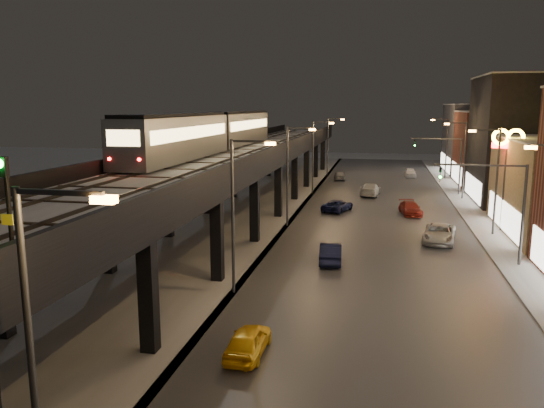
{
  "coord_description": "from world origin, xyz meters",
  "views": [
    {
      "loc": [
        7.48,
        -15.56,
        10.82
      ],
      "look_at": [
        1.15,
        15.18,
        5.0
      ],
      "focal_mm": 35.0,
      "sensor_mm": 36.0,
      "label": 1
    }
  ],
  "objects_px": {
    "car_mid_dark": "(370,190)",
    "car_onc_white": "(410,209)",
    "car_near_white": "(331,253)",
    "rail_signal": "(5,189)",
    "car_taxi": "(248,342)",
    "car_onc_dark": "(439,234)",
    "car_onc_red": "(410,173)",
    "car_far_white": "(340,176)",
    "car_mid_silver": "(337,206)",
    "subway_train": "(213,131)"
  },
  "relations": [
    {
      "from": "car_far_white",
      "to": "car_onc_white",
      "type": "bearing_deg",
      "value": 103.54
    },
    {
      "from": "car_onc_white",
      "to": "car_onc_dark",
      "type": "bearing_deg",
      "value": -90.27
    },
    {
      "from": "car_far_white",
      "to": "car_mid_dark",
      "type": "bearing_deg",
      "value": 103.03
    },
    {
      "from": "rail_signal",
      "to": "car_far_white",
      "type": "height_order",
      "value": "rail_signal"
    },
    {
      "from": "rail_signal",
      "to": "car_onc_red",
      "type": "distance_m",
      "value": 73.29
    },
    {
      "from": "car_taxi",
      "to": "car_onc_dark",
      "type": "xyz_separation_m",
      "value": [
        10.21,
        22.07,
        0.07
      ]
    },
    {
      "from": "rail_signal",
      "to": "car_taxi",
      "type": "xyz_separation_m",
      "value": [
        4.17,
        9.08,
        -8.05
      ]
    },
    {
      "from": "rail_signal",
      "to": "car_near_white",
      "type": "bearing_deg",
      "value": 75.01
    },
    {
      "from": "rail_signal",
      "to": "car_far_white",
      "type": "relative_size",
      "value": 0.76
    },
    {
      "from": "car_far_white",
      "to": "car_taxi",
      "type": "bearing_deg",
      "value": 83.65
    },
    {
      "from": "car_mid_silver",
      "to": "car_mid_dark",
      "type": "bearing_deg",
      "value": -87.28
    },
    {
      "from": "car_mid_silver",
      "to": "car_mid_dark",
      "type": "height_order",
      "value": "car_mid_dark"
    },
    {
      "from": "car_onc_red",
      "to": "car_near_white",
      "type": "bearing_deg",
      "value": -100.32
    },
    {
      "from": "car_onc_white",
      "to": "car_mid_dark",
      "type": "bearing_deg",
      "value": 101.67
    },
    {
      "from": "rail_signal",
      "to": "car_far_white",
      "type": "distance_m",
      "value": 66.71
    },
    {
      "from": "car_taxi",
      "to": "car_near_white",
      "type": "bearing_deg",
      "value": -97.91
    },
    {
      "from": "car_near_white",
      "to": "car_onc_white",
      "type": "relative_size",
      "value": 0.97
    },
    {
      "from": "car_taxi",
      "to": "car_far_white",
      "type": "distance_m",
      "value": 57.04
    },
    {
      "from": "car_onc_white",
      "to": "car_near_white",
      "type": "bearing_deg",
      "value": -118.41
    },
    {
      "from": "car_far_white",
      "to": "car_near_white",
      "type": "bearing_deg",
      "value": 86.81
    },
    {
      "from": "car_near_white",
      "to": "car_onc_red",
      "type": "xyz_separation_m",
      "value": [
        7.69,
        47.62,
        -0.01
      ]
    },
    {
      "from": "car_mid_silver",
      "to": "car_onc_white",
      "type": "height_order",
      "value": "car_onc_white"
    },
    {
      "from": "car_onc_white",
      "to": "car_onc_red",
      "type": "bearing_deg",
      "value": 77.97
    },
    {
      "from": "car_taxi",
      "to": "car_mid_dark",
      "type": "bearing_deg",
      "value": -94.98
    },
    {
      "from": "rail_signal",
      "to": "car_mid_silver",
      "type": "xyz_separation_m",
      "value": [
        5.35,
        42.24,
        -8.07
      ]
    },
    {
      "from": "car_near_white",
      "to": "car_onc_red",
      "type": "bearing_deg",
      "value": -103.62
    },
    {
      "from": "car_onc_dark",
      "to": "car_onc_red",
      "type": "bearing_deg",
      "value": 100.03
    },
    {
      "from": "car_onc_dark",
      "to": "car_onc_red",
      "type": "xyz_separation_m",
      "value": [
        -0.31,
        40.33,
        -0.01
      ]
    },
    {
      "from": "car_onc_dark",
      "to": "car_onc_red",
      "type": "height_order",
      "value": "car_onc_dark"
    },
    {
      "from": "car_near_white",
      "to": "car_onc_red",
      "type": "relative_size",
      "value": 1.04
    },
    {
      "from": "car_onc_white",
      "to": "rail_signal",
      "type": "bearing_deg",
      "value": -116.08
    },
    {
      "from": "car_mid_dark",
      "to": "car_onc_white",
      "type": "height_order",
      "value": "car_mid_dark"
    },
    {
      "from": "car_near_white",
      "to": "car_onc_white",
      "type": "xyz_separation_m",
      "value": [
        6.28,
        18.12,
        -0.07
      ]
    },
    {
      "from": "car_taxi",
      "to": "car_far_white",
      "type": "relative_size",
      "value": 0.98
    },
    {
      "from": "car_near_white",
      "to": "car_mid_dark",
      "type": "distance_m",
      "value": 29.15
    },
    {
      "from": "subway_train",
      "to": "rail_signal",
      "type": "xyz_separation_m",
      "value": [
        6.4,
        -37.3,
        0.26
      ]
    },
    {
      "from": "car_taxi",
      "to": "car_near_white",
      "type": "height_order",
      "value": "car_near_white"
    },
    {
      "from": "subway_train",
      "to": "rail_signal",
      "type": "relative_size",
      "value": 12.56
    },
    {
      "from": "car_mid_dark",
      "to": "car_onc_red",
      "type": "height_order",
      "value": "car_mid_dark"
    },
    {
      "from": "subway_train",
      "to": "car_taxi",
      "type": "distance_m",
      "value": 31.13
    },
    {
      "from": "car_mid_silver",
      "to": "car_near_white",
      "type": "bearing_deg",
      "value": 112.2
    },
    {
      "from": "car_far_white",
      "to": "car_onc_red",
      "type": "height_order",
      "value": "car_onc_red"
    },
    {
      "from": "car_near_white",
      "to": "car_mid_silver",
      "type": "height_order",
      "value": "car_near_white"
    },
    {
      "from": "car_far_white",
      "to": "car_onc_dark",
      "type": "distance_m",
      "value": 36.55
    },
    {
      "from": "subway_train",
      "to": "car_taxi",
      "type": "bearing_deg",
      "value": -69.46
    },
    {
      "from": "car_onc_dark",
      "to": "car_mid_dark",
      "type": "bearing_deg",
      "value": 114.78
    },
    {
      "from": "rail_signal",
      "to": "car_onc_red",
      "type": "bearing_deg",
      "value": 78.86
    },
    {
      "from": "car_mid_silver",
      "to": "car_onc_red",
      "type": "height_order",
      "value": "car_onc_red"
    },
    {
      "from": "car_taxi",
      "to": "car_onc_dark",
      "type": "height_order",
      "value": "car_onc_dark"
    },
    {
      "from": "car_mid_dark",
      "to": "car_onc_red",
      "type": "xyz_separation_m",
      "value": [
        5.61,
        18.54,
        -0.06
      ]
    }
  ]
}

